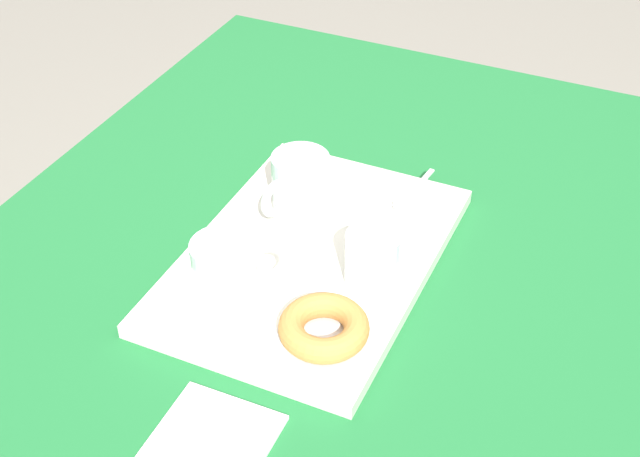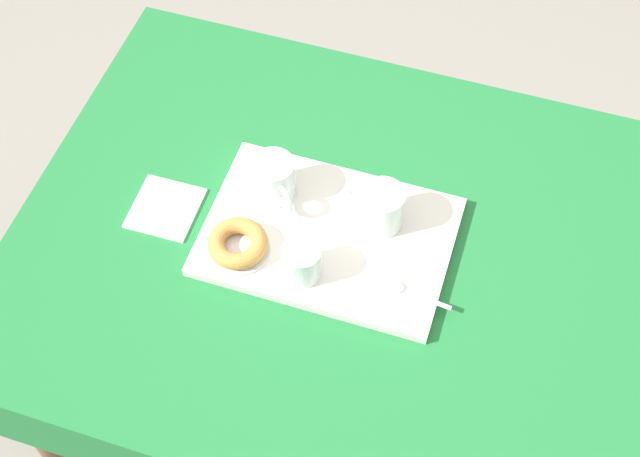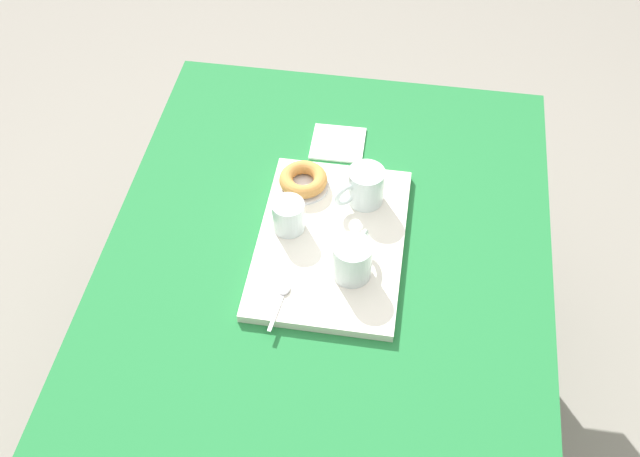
% 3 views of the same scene
% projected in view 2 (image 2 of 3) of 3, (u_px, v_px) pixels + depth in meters
% --- Properties ---
extents(ground_plane, '(6.00, 6.00, 0.00)m').
position_uv_depth(ground_plane, '(339.00, 405.00, 2.37)').
color(ground_plane, gray).
extents(dining_table, '(1.28, 0.99, 0.76)m').
position_uv_depth(dining_table, '(345.00, 273.00, 1.82)').
color(dining_table, '#1E6B33').
rests_on(dining_table, ground).
extents(serving_tray, '(0.47, 0.32, 0.02)m').
position_uv_depth(serving_tray, '(328.00, 236.00, 1.74)').
color(serving_tray, silver).
rests_on(serving_tray, dining_table).
extents(tea_mug_left, '(0.10, 0.11, 0.09)m').
position_uv_depth(tea_mug_left, '(274.00, 180.00, 1.75)').
color(tea_mug_left, silver).
rests_on(tea_mug_left, serving_tray).
extents(tea_mug_right, '(0.13, 0.08, 0.09)m').
position_uv_depth(tea_mug_right, '(381.00, 208.00, 1.71)').
color(tea_mug_right, silver).
rests_on(tea_mug_right, serving_tray).
extents(water_glass_near, '(0.07, 0.07, 0.08)m').
position_uv_depth(water_glass_near, '(302.00, 263.00, 1.65)').
color(water_glass_near, silver).
rests_on(water_glass_near, serving_tray).
extents(donut_plate_left, '(0.12, 0.12, 0.01)m').
position_uv_depth(donut_plate_left, '(238.00, 249.00, 1.71)').
color(donut_plate_left, silver).
rests_on(donut_plate_left, serving_tray).
extents(sugar_donut_left, '(0.11, 0.11, 0.03)m').
position_uv_depth(sugar_donut_left, '(238.00, 243.00, 1.69)').
color(sugar_donut_left, '#BC7F3D').
rests_on(sugar_donut_left, donut_plate_left).
extents(teaspoon_near, '(0.13, 0.03, 0.01)m').
position_uv_depth(teaspoon_near, '(403.00, 289.00, 1.66)').
color(teaspoon_near, silver).
rests_on(teaspoon_near, serving_tray).
extents(paper_napkin, '(0.13, 0.13, 0.01)m').
position_uv_depth(paper_napkin, '(165.00, 208.00, 1.79)').
color(paper_napkin, white).
rests_on(paper_napkin, dining_table).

